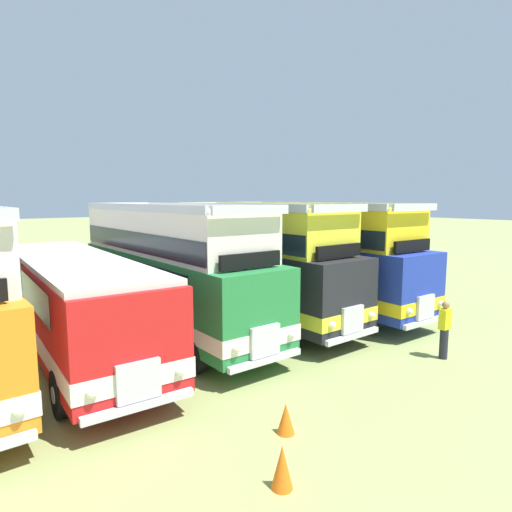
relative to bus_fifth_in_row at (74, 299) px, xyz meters
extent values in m
plane|color=#8C9956|center=(-1.64, 0.18, -1.75)|extent=(200.00, 200.00, 0.00)
sphere|color=#EAEACC|center=(-2.37, -5.21, -0.65)|extent=(0.22, 0.22, 0.22)
cylinder|color=black|center=(-2.12, -3.55, -1.23)|extent=(0.28, 1.04, 1.04)
cylinder|color=silver|center=(-1.97, -3.55, -1.23)|extent=(0.02, 0.36, 0.36)
cube|color=red|center=(0.00, -0.05, -0.05)|extent=(3.03, 10.58, 2.30)
cube|color=silver|center=(0.00, -0.05, -0.65)|extent=(3.07, 10.63, 0.44)
cube|color=#19232D|center=(0.02, 0.35, 0.55)|extent=(2.94, 8.19, 0.76)
cube|color=#19232D|center=(-0.27, -5.21, 0.60)|extent=(2.20, 0.21, 0.90)
cube|color=silver|center=(-0.27, -5.32, -0.65)|extent=(0.90, 0.17, 0.80)
cube|color=silver|center=(-0.27, -5.35, -1.15)|extent=(2.30, 0.26, 0.16)
sphere|color=#EAEACC|center=(0.63, -5.38, -0.65)|extent=(0.22, 0.22, 0.22)
sphere|color=#EAEACC|center=(-1.17, -5.29, -0.65)|extent=(0.22, 0.22, 0.22)
cube|color=silver|center=(0.00, -0.05, 1.17)|extent=(2.97, 10.18, 0.14)
cylinder|color=black|center=(0.96, -3.73, -1.23)|extent=(0.33, 1.05, 1.04)
cylinder|color=silver|center=(1.11, -3.74, -1.23)|extent=(0.04, 0.36, 0.36)
cylinder|color=black|center=(-1.34, -3.62, -1.23)|extent=(0.33, 1.05, 1.04)
cylinder|color=silver|center=(-1.49, -3.61, -1.23)|extent=(0.04, 0.36, 0.36)
cylinder|color=black|center=(1.32, 3.33, -1.23)|extent=(0.33, 1.05, 1.04)
cylinder|color=silver|center=(1.47, 3.32, -1.23)|extent=(0.04, 0.36, 0.36)
cylinder|color=black|center=(-0.98, 3.44, -1.23)|extent=(0.33, 1.05, 1.04)
cylinder|color=silver|center=(-1.13, 3.45, -1.23)|extent=(0.04, 0.36, 0.36)
cube|color=#237538|center=(3.27, 0.11, -0.05)|extent=(2.56, 10.09, 2.30)
cube|color=silver|center=(3.27, 0.11, -0.65)|extent=(2.60, 10.13, 0.44)
cube|color=#19232D|center=(3.28, 0.51, 0.55)|extent=(2.57, 7.69, 0.76)
cube|color=#19232D|center=(3.25, -4.86, 0.60)|extent=(2.20, 0.11, 0.90)
cube|color=silver|center=(3.24, -4.97, -0.65)|extent=(0.90, 0.12, 0.80)
cube|color=silver|center=(3.24, -5.00, -1.15)|extent=(2.30, 0.15, 0.16)
sphere|color=#EAEACC|center=(4.14, -4.99, -0.65)|extent=(0.22, 0.22, 0.22)
sphere|color=#EAEACC|center=(2.34, -4.98, -0.65)|extent=(0.22, 0.22, 0.22)
cube|color=silver|center=(3.27, 0.36, 1.85)|extent=(2.45, 9.19, 1.50)
cube|color=silver|center=(3.25, -4.42, 2.65)|extent=(2.40, 0.11, 0.24)
cube|color=silver|center=(3.30, 4.45, 2.65)|extent=(2.40, 0.11, 0.24)
cube|color=silver|center=(4.47, 0.36, 2.65)|extent=(0.15, 9.17, 0.24)
cube|color=silver|center=(2.07, 0.37, 2.65)|extent=(0.15, 9.17, 0.24)
cube|color=#19232D|center=(3.27, 0.36, 1.55)|extent=(2.49, 9.09, 0.64)
cube|color=black|center=(3.25, -4.37, 1.35)|extent=(1.90, 0.13, 0.40)
cylinder|color=black|center=(4.40, -3.33, -1.23)|extent=(0.29, 1.04, 1.04)
cylinder|color=silver|center=(4.55, -3.33, -1.23)|extent=(0.02, 0.36, 0.36)
cylinder|color=black|center=(2.10, -3.32, -1.23)|extent=(0.29, 1.04, 1.04)
cylinder|color=silver|center=(1.95, -3.32, -1.23)|extent=(0.02, 0.36, 0.36)
cylinder|color=black|center=(4.44, 3.34, -1.23)|extent=(0.29, 1.04, 1.04)
cylinder|color=silver|center=(4.59, 3.34, -1.23)|extent=(0.02, 0.36, 0.36)
cylinder|color=black|center=(2.14, 3.36, -1.23)|extent=(0.29, 1.04, 1.04)
cylinder|color=silver|center=(1.99, 3.36, -1.23)|extent=(0.02, 0.36, 0.36)
cube|color=black|center=(6.55, -0.07, -0.05)|extent=(2.50, 9.85, 2.30)
cube|color=yellow|center=(6.55, -0.07, -0.65)|extent=(2.54, 9.89, 0.44)
cube|color=#19232D|center=(6.55, 0.33, 0.55)|extent=(2.53, 7.45, 0.76)
cube|color=#19232D|center=(6.55, -4.94, 0.60)|extent=(2.20, 0.10, 0.90)
cube|color=silver|center=(6.55, -5.05, -0.65)|extent=(0.90, 0.12, 0.80)
cube|color=silver|center=(6.55, -5.08, -1.15)|extent=(2.30, 0.14, 0.16)
sphere|color=#EAEACC|center=(7.45, -5.06, -0.65)|extent=(0.22, 0.22, 0.22)
sphere|color=#EAEACC|center=(5.65, -5.06, -0.65)|extent=(0.22, 0.22, 0.22)
cube|color=yellow|center=(6.55, 0.18, 1.85)|extent=(2.40, 8.95, 1.50)
cube|color=silver|center=(6.55, -4.50, 2.65)|extent=(2.40, 0.10, 0.24)
cube|color=silver|center=(6.55, 4.15, 2.65)|extent=(2.40, 0.10, 0.24)
cube|color=silver|center=(7.75, 0.18, 2.65)|extent=(0.10, 8.95, 0.24)
cube|color=silver|center=(5.35, 0.18, 2.65)|extent=(0.10, 8.95, 0.24)
cube|color=#19232D|center=(6.55, 0.18, 1.55)|extent=(2.44, 8.85, 0.64)
cube|color=black|center=(6.55, -4.45, 1.35)|extent=(1.90, 0.12, 0.40)
cylinder|color=black|center=(7.70, -3.40, -1.23)|extent=(0.28, 1.04, 1.04)
cylinder|color=silver|center=(7.85, -3.40, -1.23)|extent=(0.02, 0.36, 0.36)
cylinder|color=black|center=(5.40, -3.40, -1.23)|extent=(0.28, 1.04, 1.04)
cylinder|color=silver|center=(5.25, -3.40, -1.23)|extent=(0.02, 0.36, 0.36)
cylinder|color=black|center=(7.70, 3.05, -1.23)|extent=(0.28, 1.04, 1.04)
cylinder|color=silver|center=(7.85, 3.05, -1.23)|extent=(0.02, 0.36, 0.36)
cylinder|color=black|center=(5.40, 3.05, -1.23)|extent=(0.28, 1.04, 1.04)
cylinder|color=silver|center=(5.25, 3.05, -1.23)|extent=(0.02, 0.36, 0.36)
cube|color=#1E339E|center=(9.82, 0.18, -0.05)|extent=(2.86, 11.47, 2.30)
cube|color=yellow|center=(9.82, 0.18, -0.65)|extent=(2.90, 11.51, 0.44)
cube|color=#19232D|center=(9.84, 0.58, 0.55)|extent=(2.81, 9.07, 0.76)
cube|color=#19232D|center=(9.65, -5.45, 0.60)|extent=(2.20, 0.17, 0.90)
cube|color=silver|center=(9.64, -5.56, -0.65)|extent=(0.90, 0.15, 0.80)
cube|color=silver|center=(9.64, -5.59, -1.15)|extent=(2.30, 0.21, 0.16)
sphere|color=#EAEACC|center=(10.54, -5.60, -0.65)|extent=(0.22, 0.22, 0.22)
sphere|color=#EAEACC|center=(8.74, -5.54, -0.65)|extent=(0.22, 0.22, 0.22)
cube|color=yellow|center=(9.83, 0.43, 1.85)|extent=(2.73, 10.57, 1.50)
cube|color=silver|center=(9.66, -5.01, 2.65)|extent=(2.40, 0.18, 0.24)
cube|color=silver|center=(9.98, 5.18, 2.65)|extent=(2.40, 0.18, 0.24)
cube|color=silver|center=(11.03, 0.40, 2.65)|extent=(0.43, 10.50, 0.24)
cube|color=silver|center=(8.63, 0.47, 2.65)|extent=(0.43, 10.50, 0.24)
cube|color=#19232D|center=(9.83, 0.43, 1.55)|extent=(2.77, 10.47, 0.64)
cube|color=black|center=(9.66, -4.96, 1.35)|extent=(1.90, 0.18, 0.40)
cylinder|color=black|center=(10.84, -3.95, -1.23)|extent=(0.31, 1.05, 1.04)
cylinder|color=silver|center=(10.99, -3.95, -1.23)|extent=(0.03, 0.36, 0.36)
cylinder|color=black|center=(8.55, -3.88, -1.23)|extent=(0.31, 1.05, 1.04)
cylinder|color=silver|center=(8.40, -3.87, -1.23)|extent=(0.03, 0.36, 0.36)
cylinder|color=black|center=(11.10, 4.05, -1.23)|extent=(0.31, 1.05, 1.04)
cylinder|color=silver|center=(11.25, 4.04, -1.23)|extent=(0.03, 0.36, 0.36)
cylinder|color=black|center=(8.80, 4.12, -1.23)|extent=(0.31, 1.05, 1.04)
cylinder|color=silver|center=(8.65, 4.12, -1.23)|extent=(0.03, 0.36, 0.36)
cone|color=orange|center=(2.03, -7.12, -1.44)|extent=(0.36, 0.36, 0.63)
cone|color=orange|center=(0.86, -8.33, -1.38)|extent=(0.36, 0.36, 0.74)
cylinder|color=#23232D|center=(8.46, -6.89, -1.30)|extent=(0.24, 0.24, 0.90)
cube|color=yellow|center=(8.46, -6.89, -0.55)|extent=(0.36, 0.22, 0.60)
sphere|color=#9E7051|center=(8.46, -6.89, -0.13)|extent=(0.22, 0.22, 0.22)
cylinder|color=#8C704C|center=(3.18, 11.42, -1.23)|extent=(0.08, 0.08, 1.05)
cylinder|color=#8C704C|center=(12.82, 11.42, -1.23)|extent=(0.08, 0.08, 1.05)
camera|label=1|loc=(-3.50, -13.22, 2.93)|focal=30.58mm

